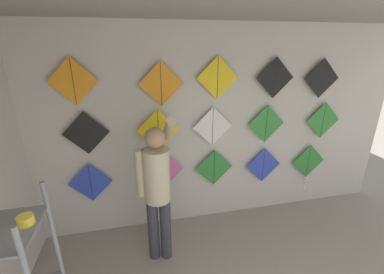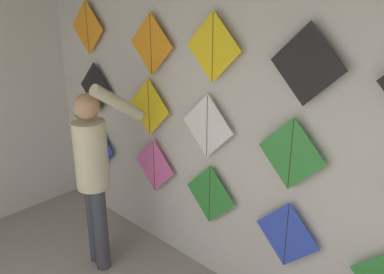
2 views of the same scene
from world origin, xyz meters
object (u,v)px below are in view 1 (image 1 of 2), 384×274
object	(u,v)px
kite_13	(275,78)
kite_14	(322,78)
kite_9	(323,120)
kite_1	(164,170)
kite_12	(218,78)
kite_0	(91,183)
kite_11	(161,84)
kite_10	(73,81)
kite_3	(263,165)
kite_8	(266,124)
kite_2	(214,167)
kite_4	(308,164)
shopkeeper	(157,184)
kite_6	(158,130)
kite_7	(213,127)
kite_5	(86,133)

from	to	relation	value
kite_13	kite_14	bearing A→B (deg)	0.00
kite_9	kite_14	distance (m)	0.64
kite_1	kite_12	world-z (taller)	kite_12
kite_0	kite_11	world-z (taller)	kite_11
kite_10	kite_14	bearing A→B (deg)	0.00
kite_3	kite_8	distance (m)	0.66
kite_2	kite_13	xyz separation A→B (m)	(0.81, 0.00, 1.25)
kite_1	kite_4	size ratio (longest dim) A/B	0.73
kite_9	kite_12	distance (m)	1.82
kite_0	kite_10	size ratio (longest dim) A/B	1.00
shopkeeper	kite_4	world-z (taller)	shopkeeper
kite_0	kite_6	xyz separation A→B (m)	(0.92, 0.00, 0.66)
kite_9	kite_10	distance (m)	3.48
kite_7	kite_13	world-z (taller)	kite_13
kite_2	kite_13	bearing A→B (deg)	0.00
kite_5	kite_12	world-z (taller)	kite_12
kite_9	kite_12	size ratio (longest dim) A/B	1.00
kite_7	kite_9	xyz separation A→B (m)	(1.73, 0.00, -0.02)
kite_2	kite_14	xyz separation A→B (m)	(1.54, 0.00, 1.22)
kite_11	kite_13	xyz separation A→B (m)	(1.53, 0.00, 0.03)
kite_8	kite_14	world-z (taller)	kite_14
kite_0	kite_13	xyz separation A→B (m)	(2.51, 0.00, 1.28)
kite_0	kite_5	size ratio (longest dim) A/B	1.00
kite_0	kite_7	distance (m)	1.78
kite_3	kite_10	size ratio (longest dim) A/B	1.00
shopkeeper	kite_4	size ratio (longest dim) A/B	2.40
kite_12	kite_3	bearing A→B (deg)	0.00
kite_7	kite_9	distance (m)	1.73
kite_2	kite_11	distance (m)	1.42
kite_13	kite_8	bearing A→B (deg)	180.00
shopkeeper	kite_10	world-z (taller)	kite_10
kite_0	kite_11	xyz separation A→B (m)	(0.98, 0.00, 1.25)
kite_8	kite_3	bearing A→B (deg)	0.00
kite_1	kite_7	distance (m)	0.90
kite_7	kite_8	size ratio (longest dim) A/B	1.00
kite_11	kite_1	bearing A→B (deg)	180.00
kite_1	kite_2	distance (m)	0.73
kite_1	kite_5	size ratio (longest dim) A/B	1.00
kite_4	kite_7	distance (m)	1.76
kite_6	kite_7	size ratio (longest dim) A/B	1.00
shopkeeper	kite_0	bearing A→B (deg)	154.13
kite_0	kite_3	distance (m)	2.48
kite_3	kite_14	bearing A→B (deg)	0.00
kite_2	kite_14	size ratio (longest dim) A/B	1.00
kite_7	kite_8	bearing A→B (deg)	0.00
kite_4	kite_6	xyz separation A→B (m)	(-2.34, 0.00, 0.74)
kite_11	kite_8	bearing A→B (deg)	0.00
kite_2	kite_8	bearing A→B (deg)	0.00
kite_8	kite_5	bearing A→B (deg)	180.00
kite_2	kite_7	bearing A→B (deg)	180.00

